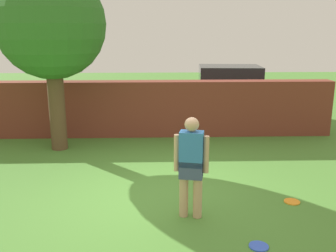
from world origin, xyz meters
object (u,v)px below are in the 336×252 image
Objects in this scene: person at (191,163)px; frisbee_orange at (292,202)px; frisbee_blue at (259,246)px; tree at (51,26)px; car at (229,92)px.

person is 6.00× the size of frisbee_orange.
frisbee_orange is at bearing 55.27° from frisbee_blue.
frisbee_blue is at bearing 145.59° from person.
car is (4.87, 3.42, -2.11)m from tree.
person is 6.00× the size of frisbee_blue.
frisbee_blue is 1.65m from frisbee_orange.
frisbee_blue is (3.80, -4.55, -2.97)m from tree.
tree reaches higher than person.
frisbee_blue is 1.00× the size of frisbee_orange.
person reaches higher than frisbee_blue.
tree reaches higher than frisbee_orange.
tree is 6.63m from frisbee_blue.
tree reaches higher than frisbee_blue.
frisbee_blue is (0.86, -0.91, -0.89)m from person.
tree is at bearing 146.06° from frisbee_orange.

